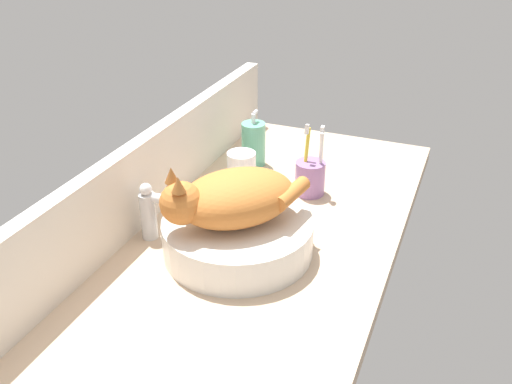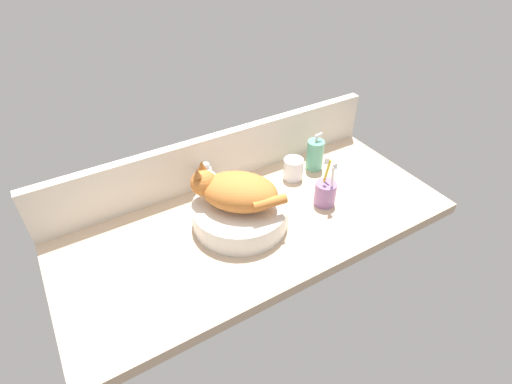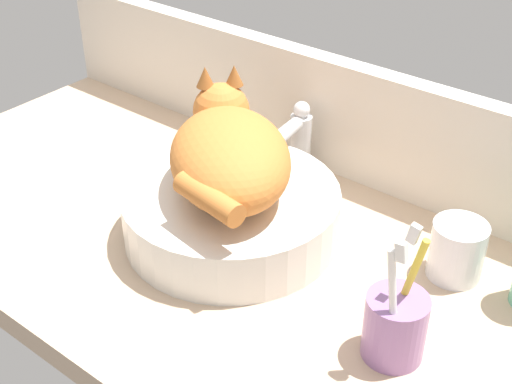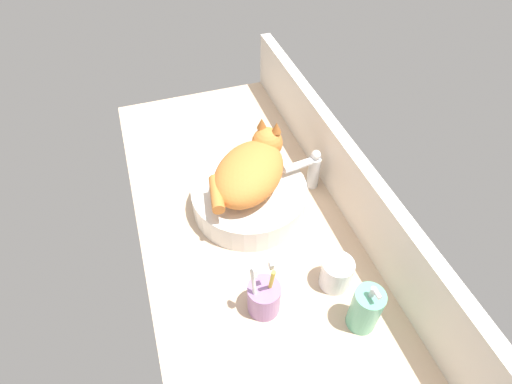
{
  "view_description": "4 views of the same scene",
  "coord_description": "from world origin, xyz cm",
  "px_view_note": "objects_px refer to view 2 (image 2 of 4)",
  "views": [
    {
      "loc": [
        -98.24,
        -40.04,
        70.47
      ],
      "look_at": [
        4.19,
        1.46,
        10.11
      ],
      "focal_mm": 40.0,
      "sensor_mm": 36.0,
      "label": 1
    },
    {
      "loc": [
        -52.12,
        -87.11,
        92.46
      ],
      "look_at": [
        1.0,
        1.59,
        11.0
      ],
      "focal_mm": 28.0,
      "sensor_mm": 36.0,
      "label": 2
    },
    {
      "loc": [
        51.82,
        -63.55,
        64.51
      ],
      "look_at": [
        -0.67,
        2.41,
        9.17
      ],
      "focal_mm": 50.0,
      "sensor_mm": 36.0,
      "label": 3
    },
    {
      "loc": [
        67.47,
        -20.14,
        87.3
      ],
      "look_at": [
        -1.27,
        2.69,
        9.58
      ],
      "focal_mm": 28.0,
      "sensor_mm": 36.0,
      "label": 4
    }
  ],
  "objects_px": {
    "soap_dispenser": "(315,155)",
    "water_glass": "(293,170)",
    "sink_basin": "(240,214)",
    "toothbrush_cup": "(325,193)",
    "faucet": "(209,178)",
    "cat": "(235,191)"
  },
  "relations": [
    {
      "from": "cat",
      "to": "soap_dispenser",
      "type": "relative_size",
      "value": 1.91
    },
    {
      "from": "sink_basin",
      "to": "toothbrush_cup",
      "type": "relative_size",
      "value": 1.72
    },
    {
      "from": "soap_dispenser",
      "to": "cat",
      "type": "bearing_deg",
      "value": -163.62
    },
    {
      "from": "cat",
      "to": "toothbrush_cup",
      "type": "relative_size",
      "value": 1.6
    },
    {
      "from": "toothbrush_cup",
      "to": "faucet",
      "type": "bearing_deg",
      "value": 141.97
    },
    {
      "from": "soap_dispenser",
      "to": "faucet",
      "type": "bearing_deg",
      "value": 172.06
    },
    {
      "from": "soap_dispenser",
      "to": "water_glass",
      "type": "distance_m",
      "value": 0.12
    },
    {
      "from": "soap_dispenser",
      "to": "toothbrush_cup",
      "type": "distance_m",
      "value": 0.22
    },
    {
      "from": "water_glass",
      "to": "toothbrush_cup",
      "type": "bearing_deg",
      "value": -87.68
    },
    {
      "from": "faucet",
      "to": "cat",
      "type": "bearing_deg",
      "value": -86.83
    },
    {
      "from": "sink_basin",
      "to": "faucet",
      "type": "xyz_separation_m",
      "value": [
        -0.02,
        0.19,
        0.03
      ]
    },
    {
      "from": "cat",
      "to": "soap_dispenser",
      "type": "bearing_deg",
      "value": 16.38
    },
    {
      "from": "soap_dispenser",
      "to": "water_glass",
      "type": "bearing_deg",
      "value": -174.04
    },
    {
      "from": "sink_basin",
      "to": "cat",
      "type": "xyz_separation_m",
      "value": [
        -0.01,
        0.01,
        0.1
      ]
    },
    {
      "from": "toothbrush_cup",
      "to": "water_glass",
      "type": "bearing_deg",
      "value": 92.32
    },
    {
      "from": "faucet",
      "to": "soap_dispenser",
      "type": "xyz_separation_m",
      "value": [
        0.44,
        -0.06,
        -0.01
      ]
    },
    {
      "from": "sink_basin",
      "to": "water_glass",
      "type": "xyz_separation_m",
      "value": [
        0.3,
        0.12,
        -0.0
      ]
    },
    {
      "from": "sink_basin",
      "to": "cat",
      "type": "height_order",
      "value": "cat"
    },
    {
      "from": "cat",
      "to": "water_glass",
      "type": "distance_m",
      "value": 0.35
    },
    {
      "from": "cat",
      "to": "toothbrush_cup",
      "type": "xyz_separation_m",
      "value": [
        0.32,
        -0.07,
        -0.09
      ]
    },
    {
      "from": "toothbrush_cup",
      "to": "soap_dispenser",
      "type": "bearing_deg",
      "value": 62.25
    },
    {
      "from": "cat",
      "to": "toothbrush_cup",
      "type": "distance_m",
      "value": 0.34
    }
  ]
}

